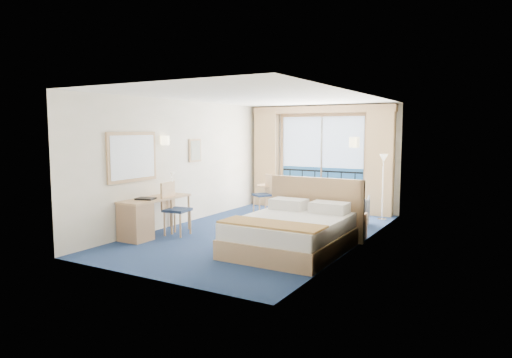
# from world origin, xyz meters

# --- Properties ---
(floor) EXTENTS (6.50, 6.50, 0.00)m
(floor) POSITION_xyz_m (0.00, 0.00, 0.00)
(floor) COLOR navy
(floor) RESTS_ON ground
(room_walls) EXTENTS (4.04, 6.54, 2.72)m
(room_walls) POSITION_xyz_m (0.00, 0.00, 1.78)
(room_walls) COLOR beige
(room_walls) RESTS_ON ground
(balcony_door) EXTENTS (2.36, 0.03, 2.52)m
(balcony_door) POSITION_xyz_m (-0.01, 3.22, 1.14)
(balcony_door) COLOR navy
(balcony_door) RESTS_ON room_walls
(curtain_left) EXTENTS (0.65, 0.22, 2.55)m
(curtain_left) POSITION_xyz_m (-1.55, 3.07, 1.28)
(curtain_left) COLOR tan
(curtain_left) RESTS_ON room_walls
(curtain_right) EXTENTS (0.65, 0.22, 2.55)m
(curtain_right) POSITION_xyz_m (1.55, 3.07, 1.28)
(curtain_right) COLOR tan
(curtain_right) RESTS_ON room_walls
(pelmet) EXTENTS (3.80, 0.25, 0.18)m
(pelmet) POSITION_xyz_m (0.00, 3.10, 2.58)
(pelmet) COLOR tan
(pelmet) RESTS_ON room_walls
(mirror) EXTENTS (0.05, 1.25, 0.95)m
(mirror) POSITION_xyz_m (-1.97, -1.50, 1.55)
(mirror) COLOR tan
(mirror) RESTS_ON room_walls
(wall_print) EXTENTS (0.04, 0.42, 0.52)m
(wall_print) POSITION_xyz_m (-1.97, 0.45, 1.60)
(wall_print) COLOR tan
(wall_print) RESTS_ON room_walls
(sconce_left) EXTENTS (0.18, 0.18, 0.18)m
(sconce_left) POSITION_xyz_m (-1.94, -0.60, 1.85)
(sconce_left) COLOR beige
(sconce_left) RESTS_ON room_walls
(sconce_right) EXTENTS (0.18, 0.18, 0.18)m
(sconce_right) POSITION_xyz_m (1.94, -0.15, 1.85)
(sconce_right) COLOR beige
(sconce_right) RESTS_ON room_walls
(bed) EXTENTS (1.86, 2.21, 1.17)m
(bed) POSITION_xyz_m (1.13, -0.90, 0.33)
(bed) COLOR tan
(bed) RESTS_ON ground
(nightstand) EXTENTS (0.38, 0.36, 0.49)m
(nightstand) POSITION_xyz_m (1.79, 0.47, 0.25)
(nightstand) COLOR #A47D57
(nightstand) RESTS_ON ground
(phone) EXTENTS (0.17, 0.13, 0.07)m
(phone) POSITION_xyz_m (1.75, 0.51, 0.53)
(phone) COLOR silver
(phone) RESTS_ON nightstand
(armchair) EXTENTS (0.84, 0.85, 0.64)m
(armchair) POSITION_xyz_m (1.36, 1.68, 0.32)
(armchair) COLOR #454B53
(armchair) RESTS_ON ground
(floor_lamp) EXTENTS (0.21, 0.21, 1.52)m
(floor_lamp) POSITION_xyz_m (1.77, 2.54, 1.15)
(floor_lamp) COLOR silver
(floor_lamp) RESTS_ON ground
(desk) EXTENTS (0.54, 1.58, 0.74)m
(desk) POSITION_xyz_m (-1.72, -1.60, 0.41)
(desk) COLOR tan
(desk) RESTS_ON ground
(desk_chair) EXTENTS (0.51, 0.50, 1.04)m
(desk_chair) POSITION_xyz_m (-1.43, -0.98, 0.59)
(desk_chair) COLOR #1F2E49
(desk_chair) RESTS_ON ground
(folder) EXTENTS (0.40, 0.34, 0.03)m
(folder) POSITION_xyz_m (-1.71, -1.44, 0.76)
(folder) COLOR black
(folder) RESTS_ON desk
(desk_lamp) EXTENTS (0.11, 0.11, 0.43)m
(desk_lamp) POSITION_xyz_m (-1.80, -0.57, 1.06)
(desk_lamp) COLOR silver
(desk_lamp) RESTS_ON desk
(round_table) EXTENTS (0.73, 0.73, 0.66)m
(round_table) POSITION_xyz_m (-1.04, 2.39, 0.50)
(round_table) COLOR tan
(round_table) RESTS_ON ground
(table_chair_a) EXTENTS (0.44, 0.43, 0.91)m
(table_chair_a) POSITION_xyz_m (-0.57, 2.18, 0.51)
(table_chair_a) COLOR #1F2E49
(table_chair_a) RESTS_ON ground
(table_chair_b) EXTENTS (0.58, 0.58, 0.96)m
(table_chair_b) POSITION_xyz_m (-0.99, 1.99, 0.54)
(table_chair_b) COLOR #1F2E49
(table_chair_b) RESTS_ON ground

